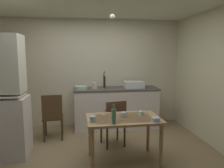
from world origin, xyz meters
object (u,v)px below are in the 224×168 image
at_px(chair_by_counter, 53,116).
at_px(teacup_cream, 93,119).
at_px(hand_pump, 104,81).
at_px(dining_table, 123,124).
at_px(sink_basin, 134,84).
at_px(mixing_bowl_counter, 81,88).
at_px(serving_bowl_wide, 156,119).
at_px(glass_bottle, 114,116).
at_px(chair_far_side, 114,122).

distance_m(chair_by_counter, teacup_cream, 1.44).
xyz_separation_m(hand_pump, dining_table, (0.12, -1.66, -0.47)).
bearing_deg(dining_table, sink_basin, 71.05).
height_order(hand_pump, mixing_bowl_counter, hand_pump).
relative_size(hand_pump, serving_bowl_wide, 3.17).
relative_size(mixing_bowl_counter, teacup_cream, 3.11).
bearing_deg(hand_pump, glass_bottle, -92.14).
bearing_deg(mixing_bowl_counter, sink_basin, 2.38).
bearing_deg(dining_table, mixing_bowl_counter, 112.48).
distance_m(dining_table, teacup_cream, 0.52).
relative_size(mixing_bowl_counter, chair_far_side, 0.32).
xyz_separation_m(hand_pump, serving_bowl_wide, (0.55, -1.91, -0.34)).
bearing_deg(chair_by_counter, sink_basin, 17.55).
bearing_deg(hand_pump, teacup_cream, -101.14).
bearing_deg(teacup_cream, dining_table, 17.79).
xyz_separation_m(sink_basin, hand_pump, (-0.68, 0.05, 0.09)).
bearing_deg(glass_bottle, teacup_cream, 156.27).
distance_m(sink_basin, teacup_cream, 2.07).
bearing_deg(dining_table, teacup_cream, -162.21).
relative_size(sink_basin, dining_table, 0.38).
bearing_deg(serving_bowl_wide, chair_by_counter, 141.50).
distance_m(sink_basin, dining_table, 1.75).
xyz_separation_m(sink_basin, glass_bottle, (-0.75, -1.90, -0.17)).
bearing_deg(serving_bowl_wide, teacup_cream, 174.02).
bearing_deg(sink_basin, chair_far_side, -120.88).
xyz_separation_m(hand_pump, glass_bottle, (-0.07, -1.94, -0.26)).
bearing_deg(chair_far_side, teacup_cream, -119.48).
distance_m(mixing_bowl_counter, teacup_cream, 1.74).
xyz_separation_m(hand_pump, chair_far_side, (0.06, -1.08, -0.63)).
relative_size(serving_bowl_wide, teacup_cream, 1.38).
height_order(sink_basin, serving_bowl_wide, sink_basin).
bearing_deg(sink_basin, glass_bottle, -111.57).
height_order(mixing_bowl_counter, teacup_cream, mixing_bowl_counter).
height_order(hand_pump, dining_table, hand_pump).
distance_m(dining_table, serving_bowl_wide, 0.51).
bearing_deg(sink_basin, hand_pump, 176.18).
bearing_deg(mixing_bowl_counter, dining_table, -67.52).
height_order(dining_table, glass_bottle, glass_bottle).
relative_size(chair_far_side, serving_bowl_wide, 7.07).
bearing_deg(dining_table, glass_bottle, -124.86).
bearing_deg(hand_pump, sink_basin, -3.82).
xyz_separation_m(sink_basin, dining_table, (-0.56, -1.62, -0.38)).
distance_m(hand_pump, glass_bottle, 1.96).
xyz_separation_m(sink_basin, chair_far_side, (-0.62, -1.03, -0.54)).
bearing_deg(hand_pump, chair_by_counter, -151.01).
bearing_deg(teacup_cream, hand_pump, 78.86).
xyz_separation_m(hand_pump, chair_by_counter, (-1.09, -0.60, -0.60)).
distance_m(sink_basin, chair_far_side, 1.32).
bearing_deg(dining_table, hand_pump, 94.20).
distance_m(chair_far_side, glass_bottle, 0.95).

